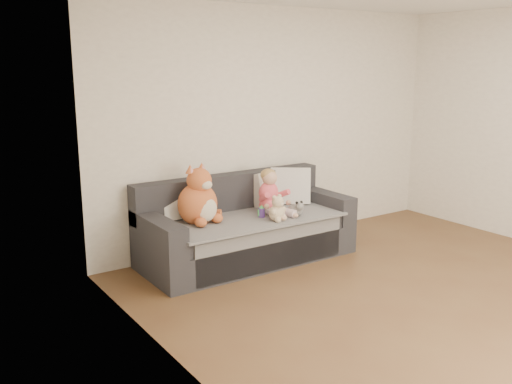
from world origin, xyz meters
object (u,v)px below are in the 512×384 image
(sofa, at_px, (246,230))
(toddler, at_px, (271,195))
(teddy_bear, at_px, (277,210))
(sippy_cup, at_px, (262,211))
(plush_cat, at_px, (199,200))

(sofa, xyz_separation_m, toddler, (0.25, -0.09, 0.36))
(teddy_bear, bearing_deg, sippy_cup, 91.79)
(plush_cat, relative_size, sippy_cup, 4.86)
(sofa, distance_m, teddy_bear, 0.47)
(teddy_bear, relative_size, sippy_cup, 2.14)
(sofa, bearing_deg, teddy_bear, -68.23)
(plush_cat, xyz_separation_m, teddy_bear, (0.67, -0.38, -0.12))
(sippy_cup, bearing_deg, plush_cat, 162.63)
(toddler, xyz_separation_m, teddy_bear, (-0.11, -0.27, -0.09))
(toddler, distance_m, sippy_cup, 0.23)
(toddler, relative_size, plush_cat, 0.78)
(sofa, relative_size, teddy_bear, 8.18)
(sofa, xyz_separation_m, sippy_cup, (0.08, -0.17, 0.23))
(plush_cat, height_order, sippy_cup, plush_cat)
(sofa, height_order, toddler, toddler)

